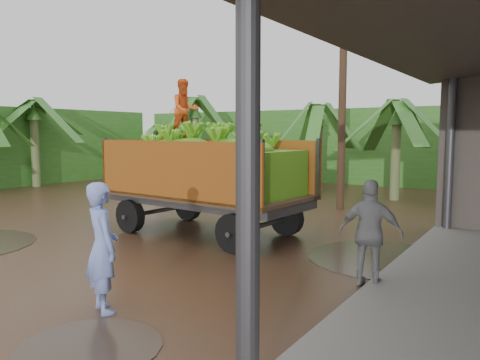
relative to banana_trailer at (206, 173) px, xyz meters
The scene contains 7 objects.
ground 2.66m from the banana_trailer, 100.93° to the right, with size 100.00×100.00×0.00m, color black.
hedge_north 14.05m from the banana_trailer, 99.90° to the left, with size 22.00×3.00×3.60m, color #2D661E.
banana_trailer is the anchor object (origin of this frame).
man_blue 5.13m from the banana_trailer, 69.13° to the right, with size 0.66×0.43×1.81m, color #7A90E0.
man_grey 4.93m from the banana_trailer, 20.18° to the right, with size 1.02×0.42×1.74m, color slate.
utility_pole 6.25m from the banana_trailer, 75.80° to the left, with size 1.20×0.24×8.68m.
banana_plants 6.95m from the banana_trailer, 141.98° to the left, with size 24.61×20.94×4.29m.
Camera 1 is at (7.29, -6.85, 2.49)m, focal length 35.00 mm.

